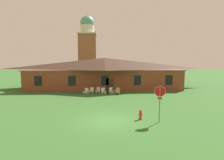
% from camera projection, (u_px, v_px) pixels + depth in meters
% --- Properties ---
extents(ground_plane, '(200.00, 200.00, 0.00)m').
position_uv_depth(ground_plane, '(109.00, 120.00, 13.71)').
color(ground_plane, '#336028').
extents(brick_building, '(26.23, 10.40, 5.35)m').
position_uv_depth(brick_building, '(104.00, 72.00, 31.93)').
color(brick_building, brown).
rests_on(brick_building, ground).
extents(dome_tower, '(5.18, 5.18, 18.33)m').
position_uv_depth(dome_tower, '(88.00, 49.00, 49.36)').
color(dome_tower, '#93563D').
rests_on(dome_tower, ground).
extents(stop_sign, '(0.78, 0.26, 2.77)m').
position_uv_depth(stop_sign, '(160.00, 97.00, 13.02)').
color(stop_sign, slate).
rests_on(stop_sign, ground).
extents(lawn_chair_by_porch, '(0.82, 0.86, 0.96)m').
position_uv_depth(lawn_chair_by_porch, '(86.00, 91.00, 24.54)').
color(lawn_chair_by_porch, white).
rests_on(lawn_chair_by_porch, ground).
extents(lawn_chair_near_door, '(0.75, 0.80, 0.96)m').
position_uv_depth(lawn_chair_near_door, '(91.00, 90.00, 25.23)').
color(lawn_chair_near_door, white).
rests_on(lawn_chair_near_door, ground).
extents(lawn_chair_left_end, '(0.72, 0.76, 0.96)m').
position_uv_depth(lawn_chair_left_end, '(98.00, 90.00, 25.34)').
color(lawn_chair_left_end, silver).
rests_on(lawn_chair_left_end, ground).
extents(lawn_chair_middle, '(0.74, 0.79, 0.96)m').
position_uv_depth(lawn_chair_middle, '(103.00, 91.00, 24.72)').
color(lawn_chair_middle, silver).
rests_on(lawn_chair_middle, ground).
extents(lawn_chair_right_end, '(0.80, 0.84, 0.96)m').
position_uv_depth(lawn_chair_right_end, '(111.00, 91.00, 25.01)').
color(lawn_chair_right_end, white).
rests_on(lawn_chair_right_end, ground).
extents(lawn_chair_far_side, '(0.67, 0.70, 0.96)m').
position_uv_depth(lawn_chair_far_side, '(118.00, 91.00, 24.76)').
color(lawn_chair_far_side, tan).
rests_on(lawn_chair_far_side, ground).
extents(fire_hydrant, '(0.36, 0.28, 0.79)m').
position_uv_depth(fire_hydrant, '(140.00, 115.00, 13.87)').
color(fire_hydrant, red).
rests_on(fire_hydrant, ground).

